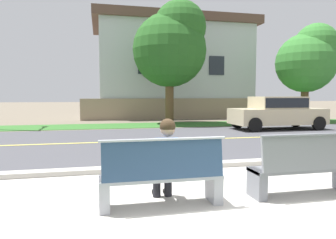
{
  "coord_description": "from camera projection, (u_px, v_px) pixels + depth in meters",
  "views": [
    {
      "loc": [
        -1.97,
        -3.88,
        1.57
      ],
      "look_at": [
        -0.36,
        3.26,
        1.0
      ],
      "focal_mm": 32.51,
      "sensor_mm": 36.0,
      "label": 1
    }
  ],
  "objects": [
    {
      "name": "road_centre_line",
      "position": [
        158.0,
        141.0,
        10.65
      ],
      "size": [
        48.0,
        0.14,
        0.01
      ],
      "primitive_type": "cube",
      "color": "#E0CC4C",
      "rests_on": "ground_plane"
    },
    {
      "name": "bench_right",
      "position": [
        306.0,
        168.0,
        4.73
      ],
      "size": [
        1.72,
        0.48,
        1.01
      ],
      "color": "slate",
      "rests_on": "ground_plane"
    },
    {
      "name": "seated_person_blue",
      "position": [
        166.0,
        158.0,
        4.39
      ],
      "size": [
        0.52,
        0.68,
        1.25
      ],
      "color": "black",
      "rests_on": "ground_plane"
    },
    {
      "name": "sidewalk_pavement",
      "position": [
        231.0,
        197.0,
        4.71
      ],
      "size": [
        44.0,
        3.6,
        0.01
      ],
      "primitive_type": "cube",
      "color": "#B7B2A8",
      "rests_on": "ground_plane"
    },
    {
      "name": "shade_tree_left",
      "position": [
        308.0,
        59.0,
        18.39
      ],
      "size": [
        3.57,
        3.57,
        5.9
      ],
      "color": "brown",
      "rests_on": "ground_plane"
    },
    {
      "name": "garden_wall",
      "position": [
        179.0,
        109.0,
        20.66
      ],
      "size": [
        13.0,
        0.36,
        1.4
      ],
      "primitive_type": "cube",
      "color": "gray",
      "rests_on": "ground_plane"
    },
    {
      "name": "far_verge_grass",
      "position": [
        138.0,
        125.0,
        16.13
      ],
      "size": [
        48.0,
        2.8,
        0.02
      ],
      "primitive_type": "cube",
      "color": "#2D6026",
      "rests_on": "ground_plane"
    },
    {
      "name": "curb_edge",
      "position": [
        193.0,
        166.0,
        6.61
      ],
      "size": [
        44.0,
        0.3,
        0.11
      ],
      "primitive_type": "cube",
      "color": "#ADA89E",
      "rests_on": "ground_plane"
    },
    {
      "name": "bench_left",
      "position": [
        162.0,
        176.0,
        4.23
      ],
      "size": [
        1.72,
        0.48,
        1.01
      ],
      "color": "#9EA0A8",
      "rests_on": "ground_plane"
    },
    {
      "name": "shade_tree_far_left",
      "position": [
        172.0,
        45.0,
        16.91
      ],
      "size": [
        4.13,
        4.13,
        6.81
      ],
      "color": "brown",
      "rests_on": "ground_plane"
    },
    {
      "name": "street_asphalt",
      "position": [
        158.0,
        141.0,
        10.65
      ],
      "size": [
        52.0,
        8.0,
        0.01
      ],
      "primitive_type": "cube",
      "color": "#424247",
      "rests_on": "ground_plane"
    },
    {
      "name": "house_across_street",
      "position": [
        171.0,
        69.0,
        23.58
      ],
      "size": [
        11.79,
        6.91,
        7.26
      ],
      "color": "#B7BCC1",
      "rests_on": "ground_plane"
    },
    {
      "name": "ground_plane",
      "position": [
        151.0,
        135.0,
        12.11
      ],
      "size": [
        140.0,
        140.0,
        0.0
      ],
      "primitive_type": "plane",
      "color": "#665B4C"
    },
    {
      "name": "car_beige_near",
      "position": [
        277.0,
        111.0,
        14.27
      ],
      "size": [
        4.3,
        1.86,
        1.54
      ],
      "color": "#C6B793",
      "rests_on": "ground_plane"
    }
  ]
}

